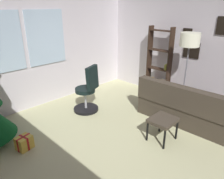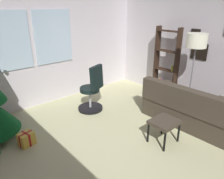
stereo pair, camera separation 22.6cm
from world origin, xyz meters
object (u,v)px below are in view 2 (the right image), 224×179
at_px(gift_box_gold, 26,139).
at_px(floor_lamp, 196,45).
at_px(bookshelf, 166,68).
at_px(couch, 202,111).
at_px(footstool, 164,124).
at_px(office_chair, 92,93).

bearing_deg(gift_box_gold, floor_lamp, -19.98).
bearing_deg(bookshelf, couch, -114.09).
xyz_separation_m(couch, footstool, (-1.08, 0.12, 0.08)).
distance_m(couch, floor_lamp, 1.32).
bearing_deg(couch, gift_box_gold, 151.08).
height_order(gift_box_gold, bookshelf, bookshelf).
distance_m(footstool, floor_lamp, 1.79).
relative_size(office_chair, bookshelf, 0.60).
height_order(office_chair, floor_lamp, floor_lamp).
relative_size(couch, floor_lamp, 1.15).
bearing_deg(couch, office_chair, 123.55).
bearing_deg(bookshelf, gift_box_gold, 175.57).
height_order(footstool, bookshelf, bookshelf).
xyz_separation_m(couch, floor_lamp, (0.27, 0.45, 1.21)).
xyz_separation_m(couch, bookshelf, (0.60, 1.34, 0.49)).
relative_size(gift_box_gold, office_chair, 0.26).
height_order(couch, gift_box_gold, couch).
bearing_deg(office_chair, floor_lamp, -43.63).
bearing_deg(footstool, bookshelf, 36.00).
distance_m(footstool, office_chair, 1.82).
bearing_deg(office_chair, gift_box_gold, -168.94).
height_order(couch, bookshelf, bookshelf).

